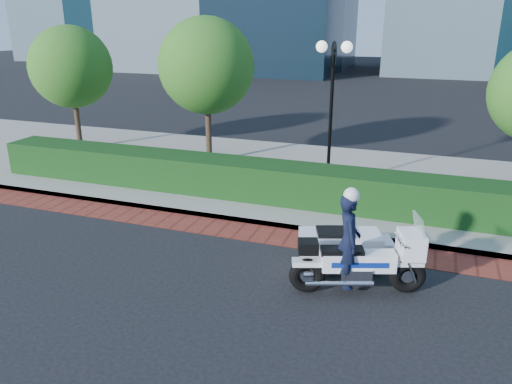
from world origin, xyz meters
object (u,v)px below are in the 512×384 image
(lamppost, at_px, (332,92))
(police_motorcycle, at_px, (350,249))
(tree_b, at_px, (207,66))
(tree_a, at_px, (71,67))

(lamppost, xyz_separation_m, police_motorcycle, (1.54, -5.31, -2.24))
(lamppost, distance_m, police_motorcycle, 5.96)
(tree_b, bearing_deg, tree_a, 180.00)
(tree_b, bearing_deg, police_motorcycle, -47.58)
(lamppost, bearing_deg, police_motorcycle, -73.85)
(lamppost, xyz_separation_m, tree_a, (-10.00, 1.30, 0.26))
(police_motorcycle, bearing_deg, tree_b, 113.25)
(tree_b, distance_m, police_motorcycle, 9.35)
(lamppost, height_order, tree_b, tree_b)
(tree_a, bearing_deg, lamppost, -7.41)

